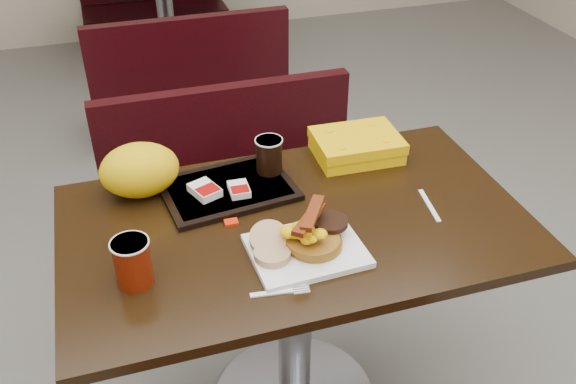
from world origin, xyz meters
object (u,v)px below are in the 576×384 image
object	(u,v)px
bench_near_n	(239,196)
platter	(307,251)
coffee_cup_near	(133,262)
hashbrown_sleeve_right	(239,189)
fork	(272,293)
knife	(429,205)
clamshell	(357,146)
table_far	(167,25)
tray	(228,189)
table_near	(295,322)
hashbrown_sleeve_left	(205,190)
pancake_stack	(314,241)
coffee_cup_far	(269,155)
paper_bag	(139,170)
bench_far_s	(186,72)

from	to	relation	value
bench_near_n	platter	size ratio (longest dim) A/B	3.71
coffee_cup_near	hashbrown_sleeve_right	distance (m)	0.40
fork	hashbrown_sleeve_right	distance (m)	0.39
knife	clamshell	distance (m)	0.31
table_far	bench_near_n	bearing A→B (deg)	-90.00
table_far	tray	world-z (taller)	tray
hashbrown_sleeve_right	bench_near_n	bearing A→B (deg)	79.85
table_far	hashbrown_sleeve_right	distance (m)	2.49
table_near	hashbrown_sleeve_left	world-z (taller)	hashbrown_sleeve_left
fork	hashbrown_sleeve_right	bearing A→B (deg)	94.18
pancake_stack	clamshell	size ratio (longest dim) A/B	0.54
table_near	coffee_cup_far	size ratio (longest dim) A/B	11.81
pancake_stack	knife	xyz separation A→B (m)	(0.36, 0.08, -0.03)
table_near	hashbrown_sleeve_left	size ratio (longest dim) A/B	14.21
bench_near_n	hashbrown_sleeve_right	bearing A→B (deg)	-101.75
bench_near_n	table_far	distance (m)	1.90
fork	clamshell	distance (m)	0.64
table_far	coffee_cup_far	bearing A→B (deg)	-90.17
hashbrown_sleeve_right	fork	bearing A→B (deg)	-91.29
tray	hashbrown_sleeve_right	distance (m)	0.05
coffee_cup_far	clamshell	distance (m)	0.28
fork	bench_near_n	bearing A→B (deg)	88.92
knife	pancake_stack	bearing A→B (deg)	-68.65
table_near	bench_near_n	world-z (taller)	table_near
bench_near_n	paper_bag	size ratio (longest dim) A/B	4.66
platter	pancake_stack	xyz separation A→B (m)	(0.02, 0.00, 0.02)
knife	clamshell	size ratio (longest dim) A/B	0.58
bench_near_n	clamshell	size ratio (longest dim) A/B	3.98
table_near	fork	bearing A→B (deg)	-119.15
bench_far_s	fork	bearing A→B (deg)	-93.60
pancake_stack	tray	size ratio (longest dim) A/B	0.39
hashbrown_sleeve_left	clamshell	distance (m)	0.49
knife	hashbrown_sleeve_left	bearing A→B (deg)	-102.35
tray	paper_bag	size ratio (longest dim) A/B	1.64
bench_far_s	coffee_cup_far	distance (m)	1.74
table_far	coffee_cup_far	distance (m)	2.42
table_far	clamshell	size ratio (longest dim) A/B	4.78
paper_bag	tray	bearing A→B (deg)	-15.70
bench_far_s	pancake_stack	size ratio (longest dim) A/B	7.33
table_near	coffee_cup_far	xyz separation A→B (m)	(-0.01, 0.23, 0.44)
platter	coffee_cup_near	bearing A→B (deg)	174.52
clamshell	paper_bag	distance (m)	0.64
table_far	fork	world-z (taller)	fork
coffee_cup_far	table_near	bearing A→B (deg)	-88.17
table_near	coffee_cup_far	distance (m)	0.50
coffee_cup_far	table_far	bearing A→B (deg)	89.83
bench_near_n	platter	xyz separation A→B (m)	(-0.02, -0.83, 0.40)
table_far	bench_far_s	xyz separation A→B (m)	(0.00, -0.70, -0.02)
table_near	bench_near_n	bearing A→B (deg)	90.00
bench_near_n	fork	distance (m)	1.03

